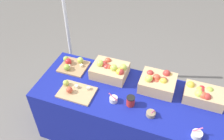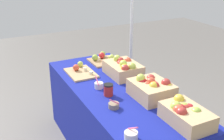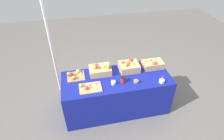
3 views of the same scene
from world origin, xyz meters
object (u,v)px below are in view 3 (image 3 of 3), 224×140
apple_crate_middle (129,66)px  apple_crate_right (100,70)px  coffee_cup (123,80)px  sample_bowl_near (136,81)px  sample_bowl_far (162,81)px  tent_pole (52,50)px  sample_bowl_mid (113,83)px  cutting_board_back (75,75)px  apple_crate_left (152,64)px  cutting_board_front (89,87)px

apple_crate_middle → apple_crate_right: bearing=178.5°
apple_crate_middle → coffee_cup: apple_crate_middle is taller
apple_crate_middle → sample_bowl_near: 0.37m
apple_crate_right → sample_bowl_far: bearing=-25.9°
apple_crate_middle → tent_pole: size_ratio=0.18×
apple_crate_middle → sample_bowl_far: bearing=-45.9°
sample_bowl_mid → tent_pole: (-0.99, 0.92, 0.21)m
cutting_board_back → sample_bowl_mid: bearing=-28.1°
sample_bowl_mid → sample_bowl_far: (0.80, -0.13, -0.00)m
apple_crate_left → coffee_cup: apple_crate_left is taller
cutting_board_back → sample_bowl_far: (1.42, -0.46, -0.00)m
sample_bowl_mid → apple_crate_middle: bearing=42.1°
tent_pole → sample_bowl_mid: bearing=-42.9°
sample_bowl_near → coffee_cup: size_ratio=0.86×
sample_bowl_mid → cutting_board_front: bearing=-176.9°
apple_crate_left → cutting_board_back: 1.43m
tent_pole → cutting_board_back: bearing=-57.9°
sample_bowl_near → tent_pole: (-1.37, 0.96, 0.22)m
apple_crate_middle → cutting_board_back: 0.98m
apple_crate_middle → sample_bowl_mid: (-0.36, -0.33, -0.05)m
cutting_board_back → sample_bowl_mid: sample_bowl_mid is taller
cutting_board_front → coffee_cup: bearing=3.7°
tent_pole → apple_crate_left: bearing=-18.5°
apple_crate_left → sample_bowl_near: size_ratio=4.17×
coffee_cup → cutting_board_front: bearing=-176.3°
apple_crate_left → sample_bowl_far: (-0.00, -0.45, -0.05)m
apple_crate_right → cutting_board_back: bearing=-178.8°
apple_crate_left → cutting_board_back: (-1.43, 0.01, -0.04)m
apple_crate_right → sample_bowl_far: (0.97, -0.47, -0.05)m
apple_crate_middle → sample_bowl_mid: apple_crate_middle is taller
coffee_cup → cutting_board_back: bearing=158.2°
sample_bowl_near → coffee_cup: coffee_cup is taller
sample_bowl_near → tent_pole: tent_pole is taller
cutting_board_front → sample_bowl_far: bearing=-5.1°
cutting_board_front → apple_crate_left: bearing=15.5°
apple_crate_right → cutting_board_back: 0.46m
sample_bowl_far → sample_bowl_mid: bearing=170.9°
apple_crate_right → sample_bowl_far: size_ratio=3.68×
cutting_board_back → tent_pole: (-0.37, 0.59, 0.21)m
sample_bowl_near → tent_pole: size_ratio=0.05×
apple_crate_middle → cutting_board_front: 0.85m
apple_crate_left → apple_crate_right: (-0.97, 0.02, 0.00)m
cutting_board_front → sample_bowl_near: size_ratio=4.00×
sample_bowl_mid → tent_pole: tent_pole is taller
apple_crate_left → sample_bowl_near: 0.56m
apple_crate_middle → sample_bowl_far: size_ratio=3.41×
apple_crate_middle → cutting_board_front: apple_crate_middle is taller
sample_bowl_near → sample_bowl_far: size_ratio=0.88×
apple_crate_right → sample_bowl_near: size_ratio=4.20×
cutting_board_front → tent_pole: size_ratio=0.18×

